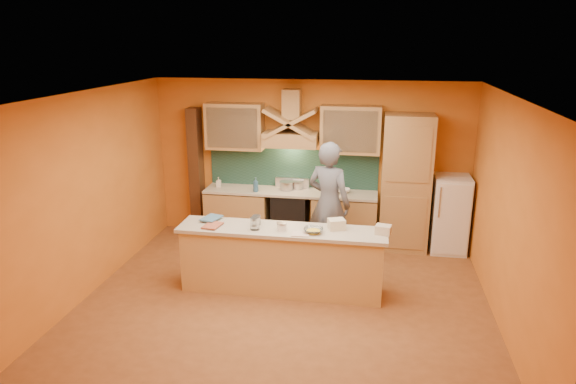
% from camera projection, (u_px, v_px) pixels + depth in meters
% --- Properties ---
extents(floor, '(5.50, 5.00, 0.01)m').
position_uv_depth(floor, '(285.00, 301.00, 7.06)').
color(floor, '#94572D').
rests_on(floor, ground).
extents(ceiling, '(5.50, 5.00, 0.01)m').
position_uv_depth(ceiling, '(285.00, 95.00, 6.25)').
color(ceiling, white).
rests_on(ceiling, wall_back).
extents(wall_back, '(5.50, 0.02, 2.80)m').
position_uv_depth(wall_back, '(310.00, 161.00, 9.01)').
color(wall_back, orange).
rests_on(wall_back, floor).
extents(wall_front, '(5.50, 0.02, 2.80)m').
position_uv_depth(wall_front, '(232.00, 295.00, 4.29)').
color(wall_front, orange).
rests_on(wall_front, floor).
extents(wall_left, '(0.02, 5.00, 2.80)m').
position_uv_depth(wall_left, '(90.00, 194.00, 7.10)').
color(wall_left, orange).
rests_on(wall_left, floor).
extents(wall_right, '(0.02, 5.00, 2.80)m').
position_uv_depth(wall_right, '(508.00, 216.00, 6.20)').
color(wall_right, orange).
rests_on(wall_right, floor).
extents(base_cabinet_left, '(1.10, 0.60, 0.86)m').
position_uv_depth(base_cabinet_left, '(238.00, 214.00, 9.21)').
color(base_cabinet_left, tan).
rests_on(base_cabinet_left, floor).
extents(base_cabinet_right, '(1.10, 0.60, 0.86)m').
position_uv_depth(base_cabinet_right, '(344.00, 220.00, 8.90)').
color(base_cabinet_right, tan).
rests_on(base_cabinet_right, floor).
extents(counter_top, '(3.00, 0.62, 0.04)m').
position_uv_depth(counter_top, '(290.00, 192.00, 8.92)').
color(counter_top, beige).
rests_on(counter_top, base_cabinet_left).
extents(stove, '(0.60, 0.58, 0.90)m').
position_uv_depth(stove, '(290.00, 216.00, 9.05)').
color(stove, black).
rests_on(stove, floor).
extents(backsplash, '(3.00, 0.03, 0.70)m').
position_uv_depth(backsplash, '(293.00, 168.00, 9.09)').
color(backsplash, '#1B3C35').
rests_on(backsplash, wall_back).
extents(range_hood, '(0.92, 0.50, 0.24)m').
position_uv_depth(range_hood, '(291.00, 139.00, 8.70)').
color(range_hood, tan).
rests_on(range_hood, wall_back).
extents(hood_chimney, '(0.30, 0.30, 0.50)m').
position_uv_depth(hood_chimney, '(292.00, 104.00, 8.63)').
color(hood_chimney, tan).
rests_on(hood_chimney, wall_back).
extents(upper_cabinet_left, '(1.00, 0.35, 0.80)m').
position_uv_depth(upper_cabinet_left, '(235.00, 126.00, 8.89)').
color(upper_cabinet_left, tan).
rests_on(upper_cabinet_left, wall_back).
extents(upper_cabinet_right, '(1.00, 0.35, 0.80)m').
position_uv_depth(upper_cabinet_right, '(351.00, 130.00, 8.56)').
color(upper_cabinet_right, tan).
rests_on(upper_cabinet_right, wall_back).
extents(pantry_column, '(0.80, 0.60, 2.30)m').
position_uv_depth(pantry_column, '(406.00, 183.00, 8.53)').
color(pantry_column, tan).
rests_on(pantry_column, floor).
extents(fridge, '(0.58, 0.60, 1.30)m').
position_uv_depth(fridge, '(450.00, 214.00, 8.55)').
color(fridge, white).
rests_on(fridge, floor).
extents(trim_column_left, '(0.20, 0.30, 2.30)m').
position_uv_depth(trim_column_left, '(196.00, 172.00, 9.28)').
color(trim_column_left, '#472816').
rests_on(trim_column_left, floor).
extents(island_body, '(2.80, 0.55, 0.88)m').
position_uv_depth(island_body, '(282.00, 262.00, 7.23)').
color(island_body, tan).
rests_on(island_body, floor).
extents(island_top, '(2.90, 0.62, 0.05)m').
position_uv_depth(island_top, '(282.00, 230.00, 7.09)').
color(island_top, beige).
rests_on(island_top, island_body).
extents(person, '(0.85, 0.72, 1.97)m').
position_uv_depth(person, '(329.00, 204.00, 8.00)').
color(person, slate).
rests_on(person, floor).
extents(pot_large, '(0.24, 0.24, 0.15)m').
position_uv_depth(pot_large, '(287.00, 187.00, 8.95)').
color(pot_large, '#B8B8BF').
rests_on(pot_large, stove).
extents(pot_small, '(0.21, 0.21, 0.14)m').
position_uv_depth(pot_small, '(298.00, 186.00, 9.01)').
color(pot_small, silver).
rests_on(pot_small, stove).
extents(soap_bottle_a, '(0.09, 0.09, 0.18)m').
position_uv_depth(soap_bottle_a, '(219.00, 182.00, 9.12)').
color(soap_bottle_a, silver).
rests_on(soap_bottle_a, counter_top).
extents(soap_bottle_b, '(0.14, 0.14, 0.26)m').
position_uv_depth(soap_bottle_b, '(256.00, 185.00, 8.83)').
color(soap_bottle_b, '#2F5C81').
rests_on(soap_bottle_b, counter_top).
extents(bowl_back, '(0.28, 0.28, 0.07)m').
position_uv_depth(bowl_back, '(343.00, 191.00, 8.79)').
color(bowl_back, white).
rests_on(bowl_back, counter_top).
extents(dish_rack, '(0.31, 0.28, 0.09)m').
position_uv_depth(dish_rack, '(334.00, 189.00, 8.87)').
color(dish_rack, white).
rests_on(dish_rack, counter_top).
extents(book_lower, '(0.27, 0.33, 0.03)m').
position_uv_depth(book_lower, '(206.00, 225.00, 7.18)').
color(book_lower, '#AC563D').
rests_on(book_lower, island_top).
extents(book_upper, '(0.30, 0.36, 0.02)m').
position_uv_depth(book_upper, '(205.00, 217.00, 7.43)').
color(book_upper, teal).
rests_on(book_upper, island_top).
extents(jar_large, '(0.14, 0.14, 0.17)m').
position_uv_depth(jar_large, '(255.00, 224.00, 7.01)').
color(jar_large, silver).
rests_on(jar_large, island_top).
extents(jar_small, '(0.15, 0.15, 0.13)m').
position_uv_depth(jar_small, '(257.00, 220.00, 7.22)').
color(jar_small, white).
rests_on(jar_small, island_top).
extents(kitchen_scale, '(0.14, 0.14, 0.09)m').
position_uv_depth(kitchen_scale, '(282.00, 227.00, 7.00)').
color(kitchen_scale, white).
rests_on(kitchen_scale, island_top).
extents(mixing_bowl, '(0.26, 0.26, 0.06)m').
position_uv_depth(mixing_bowl, '(313.00, 231.00, 6.91)').
color(mixing_bowl, silver).
rests_on(mixing_bowl, island_top).
extents(cloth, '(0.25, 0.19, 0.02)m').
position_uv_depth(cloth, '(300.00, 234.00, 6.85)').
color(cloth, beige).
rests_on(cloth, island_top).
extents(grocery_bag_a, '(0.27, 0.24, 0.14)m').
position_uv_depth(grocery_bag_a, '(336.00, 224.00, 7.03)').
color(grocery_bag_a, beige).
rests_on(grocery_bag_a, island_top).
extents(grocery_bag_b, '(0.23, 0.20, 0.12)m').
position_uv_depth(grocery_bag_b, '(383.00, 230.00, 6.86)').
color(grocery_bag_b, beige).
rests_on(grocery_bag_b, island_top).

